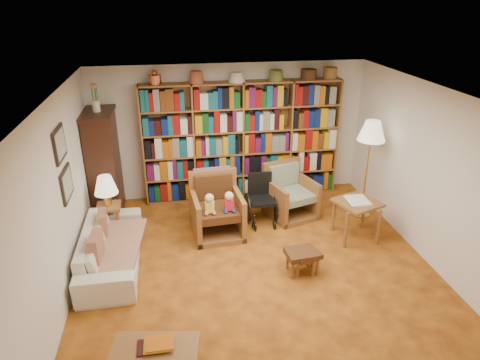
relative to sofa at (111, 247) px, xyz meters
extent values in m
plane|color=#B9681C|center=(2.05, -0.37, -0.29)|extent=(5.00, 5.00, 0.00)
plane|color=silver|center=(2.05, -0.37, 2.21)|extent=(5.00, 5.00, 0.00)
plane|color=silver|center=(2.05, 2.13, 0.96)|extent=(5.00, 0.00, 5.00)
plane|color=silver|center=(2.05, -2.87, 0.96)|extent=(5.00, 0.00, 5.00)
plane|color=silver|center=(-0.45, -0.37, 0.96)|extent=(0.00, 5.00, 5.00)
plane|color=silver|center=(4.55, -0.37, 0.96)|extent=(0.00, 5.00, 5.00)
cube|color=#95622E|center=(2.25, 1.97, 0.81)|extent=(3.60, 0.30, 2.20)
cube|color=#31190D|center=(-0.21, 1.63, 0.61)|extent=(0.45, 0.90, 1.80)
cube|color=#31190D|center=(-0.21, 1.63, 1.54)|extent=(0.50, 0.95, 0.06)
cylinder|color=white|center=(-0.21, 1.63, 1.66)|extent=(0.12, 0.12, 0.18)
cube|color=black|center=(-0.43, -0.07, 1.61)|extent=(0.03, 0.52, 0.42)
cube|color=gray|center=(-0.42, -0.07, 1.61)|extent=(0.01, 0.44, 0.34)
cube|color=black|center=(-0.43, -0.07, 1.06)|extent=(0.03, 0.52, 0.42)
cube|color=gray|center=(-0.42, -0.07, 1.06)|extent=(0.01, 0.44, 0.34)
imported|color=beige|center=(0.00, 0.00, 0.00)|extent=(1.97, 0.77, 0.57)
cube|color=#C9B992|center=(0.05, 0.00, 0.01)|extent=(0.88, 1.46, 0.04)
cube|color=maroon|center=(-0.13, 0.35, 0.16)|extent=(0.15, 0.37, 0.36)
cube|color=maroon|center=(-0.13, -0.35, 0.16)|extent=(0.16, 0.41, 0.40)
cube|color=#95622E|center=(-0.10, 0.84, 0.24)|extent=(0.38, 0.38, 0.04)
cylinder|color=#95622E|center=(-0.25, 0.69, -0.03)|extent=(0.05, 0.05, 0.51)
cylinder|color=#95622E|center=(0.05, 0.69, -0.03)|extent=(0.05, 0.05, 0.51)
cylinder|color=#95622E|center=(-0.25, 0.98, -0.03)|extent=(0.05, 0.05, 0.51)
cylinder|color=#95622E|center=(0.05, 0.98, -0.03)|extent=(0.05, 0.05, 0.51)
cylinder|color=gold|center=(-0.10, 0.84, 0.36)|extent=(0.12, 0.12, 0.20)
cone|color=#FBF0CE|center=(-0.10, 0.84, 0.62)|extent=(0.37, 0.37, 0.29)
cube|color=#95622E|center=(1.61, 0.59, -0.24)|extent=(0.85, 0.88, 0.09)
cube|color=#95622E|center=(1.25, 0.59, 0.06)|extent=(0.14, 0.83, 0.70)
cube|color=#95622E|center=(1.96, 0.59, 0.06)|extent=(0.14, 0.83, 0.70)
cube|color=#95622E|center=(1.61, 0.96, 0.21)|extent=(0.79, 0.15, 0.99)
cube|color=#532F16|center=(1.61, 0.56, 0.15)|extent=(0.66, 0.73, 0.13)
cube|color=#532F16|center=(1.61, 0.89, 0.44)|extent=(0.62, 0.15, 0.42)
cube|color=#AE2E3A|center=(1.61, 1.00, 0.50)|extent=(0.62, 0.11, 0.44)
cube|color=#95622E|center=(2.95, 1.00, -0.25)|extent=(0.94, 0.96, 0.08)
cube|color=#95622E|center=(2.61, 1.00, 0.04)|extent=(0.30, 0.76, 0.66)
cube|color=#95622E|center=(3.28, 1.00, 0.04)|extent=(0.30, 0.76, 0.66)
cube|color=#95622E|center=(2.95, 1.35, 0.18)|extent=(0.73, 0.30, 0.93)
cube|color=gray|center=(2.95, 0.97, 0.13)|extent=(0.74, 0.79, 0.12)
cube|color=gray|center=(2.95, 1.28, 0.39)|extent=(0.58, 0.27, 0.39)
cube|color=black|center=(2.40, 0.86, 0.12)|extent=(0.41, 0.41, 0.05)
cube|color=black|center=(2.40, 1.06, 0.35)|extent=(0.41, 0.05, 0.41)
cylinder|color=black|center=(2.17, 0.95, -0.03)|extent=(0.03, 0.51, 0.51)
cylinder|color=black|center=(2.62, 0.95, -0.03)|extent=(0.03, 0.51, 0.51)
cylinder|color=black|center=(2.23, 0.60, -0.21)|extent=(0.03, 0.15, 0.15)
cylinder|color=black|center=(2.56, 0.60, -0.21)|extent=(0.03, 0.15, 0.15)
cylinder|color=gold|center=(4.20, 0.81, -0.27)|extent=(0.29, 0.29, 0.03)
cylinder|color=gold|center=(4.20, 0.81, 0.44)|extent=(0.03, 0.03, 1.46)
cone|color=#FBF0CE|center=(4.20, 0.81, 1.28)|extent=(0.46, 0.46, 0.33)
cube|color=#95622E|center=(3.76, 0.13, 0.34)|extent=(0.77, 0.77, 0.04)
cylinder|color=#95622E|center=(3.50, -0.14, 0.02)|extent=(0.05, 0.05, 0.61)
cylinder|color=#95622E|center=(4.03, -0.14, 0.02)|extent=(0.05, 0.05, 0.61)
cylinder|color=#95622E|center=(3.50, 0.39, 0.02)|extent=(0.05, 0.05, 0.61)
cylinder|color=#95622E|center=(4.03, 0.39, 0.02)|extent=(0.05, 0.05, 0.61)
cube|color=white|center=(3.76, 0.13, 0.37)|extent=(0.41, 0.46, 0.03)
cube|color=#532F16|center=(2.63, -0.64, 0.02)|extent=(0.44, 0.38, 0.08)
cylinder|color=#95622E|center=(2.48, -0.76, -0.15)|extent=(0.04, 0.04, 0.27)
cylinder|color=#95622E|center=(2.78, -0.76, -0.15)|extent=(0.04, 0.04, 0.27)
cylinder|color=#95622E|center=(2.48, -0.52, -0.15)|extent=(0.04, 0.04, 0.27)
cylinder|color=#95622E|center=(2.78, -0.52, -0.15)|extent=(0.04, 0.04, 0.27)
cube|color=#532F16|center=(2.71, -0.63, 0.00)|extent=(0.45, 0.41, 0.08)
cylinder|color=#95622E|center=(2.56, -0.74, -0.16)|extent=(0.04, 0.04, 0.24)
cylinder|color=#95622E|center=(2.85, -0.74, -0.16)|extent=(0.04, 0.04, 0.24)
cylinder|color=#95622E|center=(2.56, -0.52, -0.16)|extent=(0.04, 0.04, 0.24)
cylinder|color=#95622E|center=(2.85, -0.52, -0.16)|extent=(0.04, 0.04, 0.24)
cube|color=#95622E|center=(0.66, -2.10, 0.06)|extent=(0.94, 0.58, 0.05)
cylinder|color=#95622E|center=(0.26, -1.92, -0.12)|extent=(0.06, 0.06, 0.32)
cylinder|color=#95622E|center=(1.05, -1.92, -0.12)|extent=(0.06, 0.06, 0.32)
cube|color=brown|center=(0.66, -2.10, 0.11)|extent=(0.31, 0.26, 0.05)
camera|label=1|loc=(0.96, -5.44, 3.37)|focal=32.00mm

